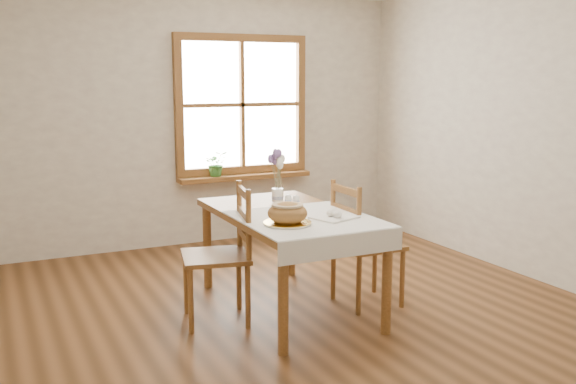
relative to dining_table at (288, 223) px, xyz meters
name	(u,v)px	position (x,y,z in m)	size (l,w,h in m)	color
ground	(306,321)	(0.00, -0.30, -0.66)	(5.00, 5.00, 0.00)	brown
room_walls	(307,82)	(0.00, -0.30, 1.04)	(4.60, 5.10, 2.65)	#EDE6CD
window	(242,105)	(0.50, 2.17, 0.79)	(1.46, 0.08, 1.46)	brown
window_sill	(245,177)	(0.50, 2.10, 0.03)	(1.46, 0.20, 0.05)	brown
dining_table	(288,223)	(0.00, 0.00, 0.00)	(0.90, 1.60, 0.75)	brown
table_linen	(307,219)	(0.00, -0.30, 0.09)	(0.91, 0.99, 0.01)	white
chair_left	(215,254)	(-0.58, -0.01, -0.17)	(0.46, 0.48, 0.99)	brown
chair_right	(368,243)	(0.60, -0.17, -0.18)	(0.45, 0.47, 0.96)	brown
bread_plate	(287,223)	(-0.20, -0.41, 0.10)	(0.31, 0.31, 0.02)	white
bread_loaf	(287,211)	(-0.20, -0.41, 0.19)	(0.27, 0.27, 0.15)	#A4783A
egg_napkin	(334,217)	(0.18, -0.38, 0.10)	(0.29, 0.24, 0.01)	white
eggs	(334,213)	(0.18, -0.38, 0.13)	(0.22, 0.20, 0.05)	white
salt_shaker	(296,201)	(0.11, 0.08, 0.14)	(0.05, 0.05, 0.10)	white
pepper_shaker	(288,201)	(0.05, 0.11, 0.15)	(0.05, 0.05, 0.10)	white
flower_vase	(278,196)	(0.08, 0.36, 0.14)	(0.09, 0.09, 0.10)	white
lavender_bouquet	(278,170)	(0.08, 0.36, 0.34)	(0.17, 0.17, 0.31)	#715394
potted_plant	(216,166)	(0.18, 2.10, 0.15)	(0.24, 0.26, 0.21)	#336F2C
amber_bottle	(279,165)	(0.90, 2.10, 0.12)	(0.05, 0.05, 0.15)	#9E5B1D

